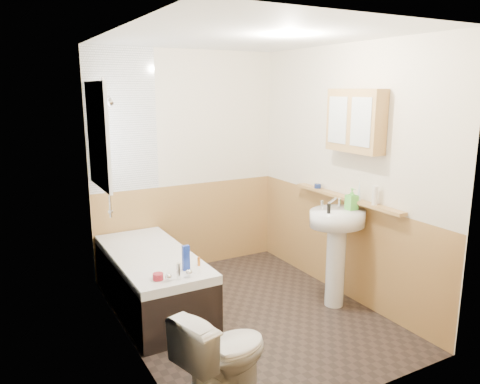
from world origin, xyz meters
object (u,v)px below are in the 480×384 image
(medicine_cabinet, at_px, (355,121))
(bathtub, at_px, (152,279))
(toilet, at_px, (224,356))
(pine_shelf, at_px, (345,198))
(sink, at_px, (337,238))

(medicine_cabinet, bearing_deg, bathtub, 155.62)
(bathtub, height_order, toilet, bathtub)
(toilet, bearing_deg, pine_shelf, -79.59)
(bathtub, bearing_deg, toilet, -91.09)
(toilet, bearing_deg, medicine_cabinet, -82.24)
(bathtub, distance_m, sink, 1.81)
(pine_shelf, distance_m, medicine_cabinet, 0.77)
(sink, xyz_separation_m, medicine_cabinet, (0.17, 0.02, 1.10))
(toilet, distance_m, medicine_cabinet, 2.42)
(toilet, xyz_separation_m, pine_shelf, (1.80, 0.89, 0.70))
(bathtub, distance_m, medicine_cabinet, 2.43)
(toilet, relative_size, sink, 0.63)
(bathtub, distance_m, pine_shelf, 2.03)
(toilet, height_order, medicine_cabinet, medicine_cabinet)
(bathtub, xyz_separation_m, sink, (1.57, -0.81, 0.40))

